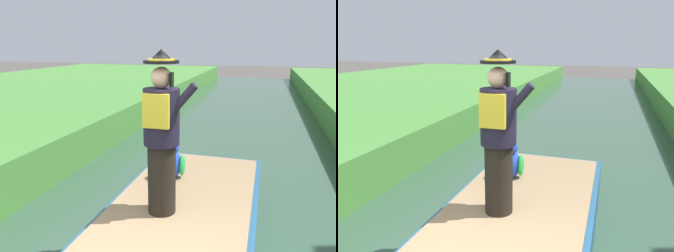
{
  "view_description": "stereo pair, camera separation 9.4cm",
  "coord_description": "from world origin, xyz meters",
  "views": [
    {
      "loc": [
        0.88,
        -2.05,
        2.61
      ],
      "look_at": [
        -0.25,
        1.79,
        1.61
      ],
      "focal_mm": 35.17,
      "sensor_mm": 36.0,
      "label": 1
    },
    {
      "loc": [
        0.97,
        -2.02,
        2.61
      ],
      "look_at": [
        -0.25,
        1.79,
        1.61
      ],
      "focal_mm": 35.17,
      "sensor_mm": 36.0,
      "label": 2
    }
  ],
  "objects": [
    {
      "name": "parrot_plush",
      "position": [
        -0.32,
        2.29,
        0.95
      ],
      "size": [
        0.36,
        0.35,
        0.57
      ],
      "color": "blue",
      "rests_on": "boat"
    },
    {
      "name": "boat",
      "position": [
        0.0,
        1.43,
        0.4
      ],
      "size": [
        1.83,
        4.21,
        0.61
      ],
      "color": "#23517A",
      "rests_on": "canal_water"
    },
    {
      "name": "person_pirate",
      "position": [
        -0.17,
        1.28,
        1.64
      ],
      "size": [
        0.61,
        0.42,
        1.85
      ],
      "rotation": [
        0.0,
        0.0,
        0.28
      ],
      "color": "black",
      "rests_on": "boat"
    }
  ]
}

